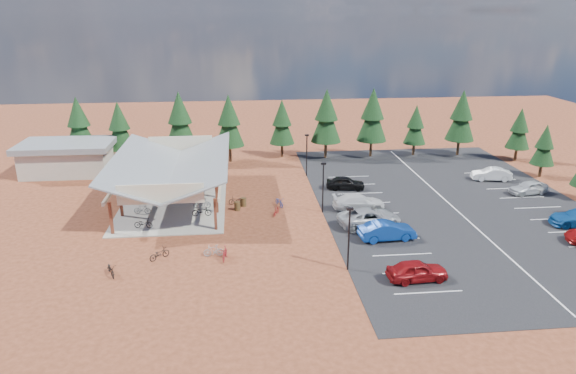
{
  "coord_description": "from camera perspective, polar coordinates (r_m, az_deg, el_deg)",
  "views": [
    {
      "loc": [
        -3.12,
        -44.88,
        19.02
      ],
      "look_at": [
        1.73,
        3.85,
        2.14
      ],
      "focal_mm": 32.0,
      "sensor_mm": 36.0,
      "label": 1
    }
  ],
  "objects": [
    {
      "name": "pine_7",
      "position": [
        72.43,
        13.99,
        6.71
      ],
      "size": [
        3.01,
        3.01,
        7.01
      ],
      "color": "#382314",
      "rests_on": "ground"
    },
    {
      "name": "pine_1",
      "position": [
        69.68,
        -18.24,
        6.44
      ],
      "size": [
        3.5,
        3.5,
        8.16
      ],
      "color": "#382314",
      "rests_on": "ground"
    },
    {
      "name": "bike_13",
      "position": [
        42.54,
        -8.28,
        -7.01
      ],
      "size": [
        1.67,
        0.55,
        0.99
      ],
      "primitive_type": "imported",
      "rotation": [
        0.0,
        0.0,
        4.76
      ],
      "color": "gray",
      "rests_on": "ground"
    },
    {
      "name": "pine_13",
      "position": [
        74.3,
        24.33,
        5.91
      ],
      "size": [
        3.04,
        3.04,
        7.07
      ],
      "color": "#382314",
      "rests_on": "ground"
    },
    {
      "name": "lamp_post_2",
      "position": [
        61.56,
        2.09,
        3.9
      ],
      "size": [
        0.5,
        0.25,
        5.14
      ],
      "color": "black",
      "rests_on": "ground"
    },
    {
      "name": "car_2",
      "position": [
        48.21,
        9.03,
        -3.36
      ],
      "size": [
        6.24,
        3.6,
        1.64
      ],
      "primitive_type": "imported",
      "rotation": [
        0.0,
        0.0,
        1.73
      ],
      "color": "#909498",
      "rests_on": "asphalt_lot"
    },
    {
      "name": "pine_5",
      "position": [
        68.98,
        4.29,
        7.85
      ],
      "size": [
        4.02,
        4.02,
        9.37
      ],
      "color": "#382314",
      "rests_on": "ground"
    },
    {
      "name": "bike_7",
      "position": [
        59.64,
        -9.13,
        0.81
      ],
      "size": [
        1.82,
        1.06,
        1.05
      ],
      "primitive_type": "imported",
      "rotation": [
        0.0,
        0.0,
        1.23
      ],
      "color": "maroon",
      "rests_on": "concrete_pad"
    },
    {
      "name": "trash_bin_0",
      "position": [
        51.72,
        -5.66,
        -2.12
      ],
      "size": [
        0.6,
        0.6,
        0.9
      ],
      "primitive_type": "cylinder",
      "color": "#412F17",
      "rests_on": "ground"
    },
    {
      "name": "bike_12",
      "position": [
        42.93,
        -14.11,
        -7.2
      ],
      "size": [
        1.79,
        1.63,
        0.95
      ],
      "primitive_type": "imported",
      "rotation": [
        0.0,
        0.0,
        2.26
      ],
      "color": "black",
      "rests_on": "ground"
    },
    {
      "name": "concrete_pad",
      "position": [
        55.67,
        -12.44,
        -1.37
      ],
      "size": [
        10.6,
        18.6,
        0.1
      ],
      "primitive_type": "cube",
      "color": "gray",
      "rests_on": "ground"
    },
    {
      "name": "bike_8",
      "position": [
        41.49,
        -19.08,
        -8.63
      ],
      "size": [
        1.39,
        1.99,
        0.99
      ],
      "primitive_type": "imported",
      "rotation": [
        0.0,
        0.0,
        0.43
      ],
      "color": "black",
      "rests_on": "ground"
    },
    {
      "name": "bike_15",
      "position": [
        50.27,
        -1.29,
        -2.66
      ],
      "size": [
        1.04,
        1.55,
        0.91
      ],
      "primitive_type": "imported",
      "rotation": [
        0.0,
        0.0,
        2.7
      ],
      "color": "maroon",
      "rests_on": "ground"
    },
    {
      "name": "bike_1",
      "position": [
        52.25,
        -15.88,
        -2.38
      ],
      "size": [
        1.73,
        0.69,
        1.01
      ],
      "primitive_type": "imported",
      "rotation": [
        0.0,
        0.0,
        1.44
      ],
      "color": "gray",
      "rests_on": "concrete_pad"
    },
    {
      "name": "pine_6",
      "position": [
        70.34,
        9.37,
        7.88
      ],
      "size": [
        4.03,
        4.03,
        9.39
      ],
      "color": "#382314",
      "rests_on": "ground"
    },
    {
      "name": "pine_12",
      "position": [
        68.14,
        26.61,
        4.18
      ],
      "size": [
        2.75,
        2.75,
        6.42
      ],
      "color": "#382314",
      "rests_on": "ground"
    },
    {
      "name": "car_9",
      "position": [
        64.99,
        21.65,
        1.34
      ],
      "size": [
        4.69,
        2.29,
        1.48
      ],
      "primitive_type": "imported",
      "rotation": [
        0.0,
        0.0,
        -1.74
      ],
      "color": "white",
      "rests_on": "asphalt_lot"
    },
    {
      "name": "lamp_post_1",
      "position": [
        50.21,
        3.92,
        0.34
      ],
      "size": [
        0.5,
        0.25,
        5.14
      ],
      "color": "black",
      "rests_on": "ground"
    },
    {
      "name": "bike_5",
      "position": [
        52.43,
        -9.53,
        -1.78
      ],
      "size": [
        1.81,
        0.55,
        1.08
      ],
      "primitive_type": "imported",
      "rotation": [
        0.0,
        0.0,
        1.55
      ],
      "color": "gray",
      "rests_on": "concrete_pad"
    },
    {
      "name": "bike_4",
      "position": [
        50.49,
        -9.57,
        -2.67
      ],
      "size": [
        1.87,
        0.66,
        0.98
      ],
      "primitive_type": "imported",
      "rotation": [
        0.0,
        0.0,
        1.58
      ],
      "color": "black",
      "rests_on": "concrete_pad"
    },
    {
      "name": "bike_3",
      "position": [
        62.01,
        -14.15,
        1.09
      ],
      "size": [
        1.55,
        0.87,
        0.9
      ],
      "primitive_type": "imported",
      "rotation": [
        0.0,
        0.0,
        1.89
      ],
      "color": "maroon",
      "rests_on": "concrete_pad"
    },
    {
      "name": "bike_11",
      "position": [
        41.89,
        -7.04,
        -7.31
      ],
      "size": [
        0.76,
        1.85,
        1.08
      ],
      "primitive_type": "imported",
      "rotation": [
        0.0,
        0.0,
        -0.14
      ],
      "color": "maroon",
      "rests_on": "ground"
    },
    {
      "name": "pine_2",
      "position": [
        68.28,
        -11.93,
        7.37
      ],
      "size": [
        4.01,
        4.01,
        9.35
      ],
      "color": "#382314",
      "rests_on": "ground"
    },
    {
      "name": "outbuilding",
      "position": [
        68.4,
        -23.29,
        3.06
      ],
      "size": [
        11.0,
        7.0,
        3.9
      ],
      "color": "#ADA593",
      "rests_on": "ground"
    },
    {
      "name": "ground",
      "position": [
        48.84,
        -1.58,
        -3.91
      ],
      "size": [
        140.0,
        140.0,
        0.0
      ],
      "primitive_type": "plane",
      "color": "#572816",
      "rests_on": "ground"
    },
    {
      "name": "bike_6",
      "position": [
        58.66,
        -9.3,
        0.39
      ],
      "size": [
        1.72,
        0.96,
        0.86
      ],
      "primitive_type": "imported",
      "rotation": [
        0.0,
        0.0,
        1.32
      ],
      "color": "navy",
      "rests_on": "concrete_pad"
    },
    {
      "name": "lamp_post_0",
      "position": [
        39.24,
        6.79,
        -5.26
      ],
      "size": [
        0.5,
        0.25,
        5.14
      ],
      "color": "black",
      "rests_on": "ground"
    },
    {
      "name": "asphalt_lot",
      "position": [
        55.86,
        17.47,
        -1.78
      ],
      "size": [
        27.0,
        44.0,
        0.04
      ],
      "primitive_type": "cube",
      "color": "black",
      "rests_on": "ground"
    },
    {
      "name": "car_4",
      "position": [
        57.73,
        6.39,
        0.47
      ],
      "size": [
        4.49,
        2.36,
        1.46
      ],
      "primitive_type": "imported",
      "rotation": [
        0.0,
        0.0,
        1.42
      ],
      "color": "black",
      "rests_on": "asphalt_lot"
    },
    {
      "name": "pine_4",
      "position": [
        69.42,
        -0.68,
        7.21
      ],
      "size": [
        3.39,
        3.39,
        7.89
      ],
      "color": "#382314",
      "rests_on": "ground"
    },
    {
      "name": "pine_3",
      "position": [
        67.52,
        -6.57,
        7.29
      ],
      "size": [
        3.83,
        3.83,
        8.91
      ],
      "color": "#382314",
      "rests_on": "ground"
    },
    {
      "name": "trash_bin_1",
      "position": [
        52.74,
        -4.98,
        -1.68
      ],
      "size": [
        0.6,
        0.6,
        0.9
      ],
      "primitive_type": "cylinder",
      "color": "#412F17",
      "rests_on": "ground"
    },
    {
      "name": "pine_0",
      "position": [
        72.09,
        -22.25,
        6.65
      ],
      "size": [
        3.73,
        3.73,
        8.7
      ],
      "color": "#382314",
      "rests_on": "ground"
    },
    {
      "name": "bike_14",
      "position": [
        52.55,
        -0.99,
        -1.65
      ],
      "size": [
        1.17,
        1.93,
        0.96
      ],
      "primitive_type": "imported",
      "rotation": [
        0.0,
        0.0,
        0.31
      ],
      "color": "navy",
      "rests_on": "ground"
    },
    {
      "name": "pine_8",
      "position": [
        73.98,
        18.72,
        7.5
      ],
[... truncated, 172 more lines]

